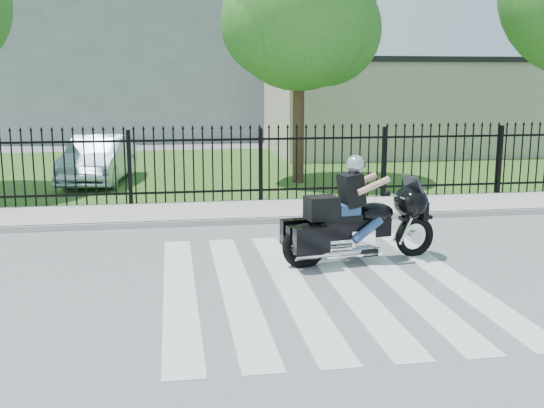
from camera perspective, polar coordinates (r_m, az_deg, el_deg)
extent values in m
plane|color=slate|center=(9.33, 4.21, -7.14)|extent=(120.00, 120.00, 0.00)
cube|color=#ADAAA3|center=(14.06, -0.44, -0.59)|extent=(40.00, 2.00, 0.12)
cube|color=#ADAAA3|center=(13.10, 0.21, -1.47)|extent=(40.00, 0.12, 0.12)
cube|color=#2A561D|center=(20.92, -3.33, 3.14)|extent=(40.00, 12.00, 0.02)
cube|color=black|center=(14.98, -1.02, 1.27)|extent=(26.00, 0.04, 0.05)
cube|color=black|center=(14.82, -1.04, 5.84)|extent=(26.00, 0.04, 0.05)
cylinder|color=#382316|center=(17.99, 2.39, 8.46)|extent=(0.32, 0.32, 4.16)
sphere|color=#22631C|center=(18.05, 2.46, 16.73)|extent=(4.20, 4.20, 4.20)
cube|color=#BAAE9B|center=(26.25, 11.26, 8.39)|extent=(10.00, 6.00, 3.50)
cube|color=black|center=(26.24, 11.42, 12.42)|extent=(10.20, 6.20, 0.20)
cube|color=#989BA0|center=(34.76, -11.01, 16.04)|extent=(15.00, 10.00, 12.00)
torus|color=black|center=(10.90, 12.66, -2.86)|extent=(0.71, 0.24, 0.70)
torus|color=black|center=(10.05, 2.92, -3.79)|extent=(0.75, 0.27, 0.74)
cube|color=black|center=(10.31, 7.14, -2.20)|extent=(1.34, 0.45, 0.30)
ellipsoid|color=black|center=(10.43, 9.18, -0.78)|extent=(0.68, 0.50, 0.33)
cube|color=black|center=(10.18, 6.13, -1.23)|extent=(0.70, 0.42, 0.10)
cube|color=silver|center=(10.41, 7.87, -3.06)|extent=(0.45, 0.36, 0.30)
ellipsoid|color=black|center=(10.72, 12.33, 0.19)|extent=(0.66, 0.81, 0.55)
cube|color=black|center=(10.01, 4.47, -0.34)|extent=(0.54, 0.46, 0.36)
cube|color=navy|center=(10.20, 6.77, -0.52)|extent=(0.39, 0.35, 0.18)
sphere|color=#ADAFB5|center=(10.13, 7.49, 3.57)|extent=(0.29, 0.29, 0.29)
imported|color=#9DB4C6|center=(18.69, -15.25, 3.92)|extent=(1.93, 4.24, 1.35)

